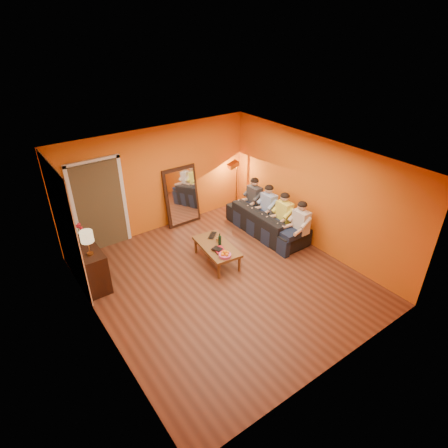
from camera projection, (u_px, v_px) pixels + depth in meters
room_shell at (213, 219)px, 7.39m from camera, size 5.00×5.50×2.60m
white_accent at (65, 227)px, 7.11m from camera, size 0.02×1.90×2.58m
doorway_recess at (98, 204)px, 8.49m from camera, size 1.06×0.30×2.10m
door_jamb_left at (74, 213)px, 8.12m from camera, size 0.08×0.06×2.20m
door_jamb_right at (124, 200)px, 8.69m from camera, size 0.08×0.06×2.20m
door_header at (92, 161)px, 7.87m from camera, size 1.22×0.06×0.08m
mirror_frame at (182, 196)px, 9.53m from camera, size 0.92×0.27×1.51m
mirror_glass at (182, 197)px, 9.51m from camera, size 0.78×0.21×1.35m
sideboard at (89, 265)px, 7.52m from camera, size 0.44×1.18×0.85m
table_lamp at (88, 243)px, 6.97m from camera, size 0.24×0.24×0.51m
sofa at (267, 221)px, 9.32m from camera, size 2.25×0.88×0.66m
coffee_table at (217, 253)px, 8.26m from camera, size 0.75×1.28×0.42m
floor_lamp at (236, 187)px, 10.14m from camera, size 0.32×0.26×1.44m
dog at (278, 236)px, 8.69m from camera, size 0.50×0.62×0.63m
person_far_left at (301, 225)px, 8.54m from camera, size 0.70×0.44×1.22m
person_mid_left at (284, 216)px, 8.93m from camera, size 0.70×0.44×1.22m
person_mid_right at (268, 208)px, 9.31m from camera, size 0.70×0.44×1.22m
person_far_right at (254, 200)px, 9.70m from camera, size 0.70×0.44×1.22m
fruit_bowl at (225, 253)px, 7.75m from camera, size 0.26×0.26×0.16m
wine_bottle at (220, 240)px, 8.07m from camera, size 0.07×0.07×0.31m
tumbler at (218, 239)px, 8.28m from camera, size 0.11×0.11×0.10m
laptop at (214, 236)px, 8.49m from camera, size 0.37×0.36×0.02m
book_lower at (215, 252)px, 7.92m from camera, size 0.24×0.29×0.02m
book_mid at (215, 251)px, 7.92m from camera, size 0.25×0.31×0.02m
book_upper at (215, 250)px, 7.89m from camera, size 0.20×0.24×0.02m
vase at (80, 238)px, 7.44m from camera, size 0.19×0.19×0.20m
flowers at (78, 227)px, 7.32m from camera, size 0.17×0.17×0.45m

